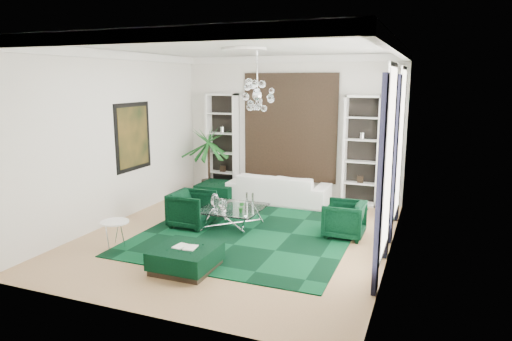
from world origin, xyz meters
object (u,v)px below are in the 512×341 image
at_px(ottoman_front, 186,259).
at_px(palm, 209,152).
at_px(coffee_table, 233,217).
at_px(armchair_right, 344,219).
at_px(side_table, 116,235).
at_px(armchair_left, 192,209).
at_px(sofa, 279,188).
at_px(ottoman_side, 219,191).

distance_m(ottoman_front, palm, 5.37).
distance_m(coffee_table, palm, 3.25).
height_order(armchair_right, coffee_table, armchair_right).
bearing_deg(side_table, armchair_left, 66.02).
distance_m(armchair_left, side_table, 1.82).
distance_m(coffee_table, side_table, 2.52).
bearing_deg(coffee_table, palm, 126.63).
bearing_deg(armchair_right, side_table, -60.76).
bearing_deg(sofa, side_table, 66.27).
bearing_deg(side_table, ottoman_front, -13.29).
relative_size(armchair_left, ottoman_front, 0.87).
bearing_deg(ottoman_front, coffee_table, 94.87).
bearing_deg(armchair_left, armchair_right, -80.23).
bearing_deg(armchair_right, sofa, -134.02).
distance_m(armchair_left, armchair_right, 3.27).
xyz_separation_m(armchair_left, palm, (-1.01, 2.78, 0.80)).
bearing_deg(side_table, palm, 93.46).
height_order(coffee_table, ottoman_side, same).
xyz_separation_m(coffee_table, ottoman_front, (0.20, -2.38, -0.02)).
xyz_separation_m(sofa, ottoman_front, (-0.08, -4.66, -0.18)).
xyz_separation_m(sofa, side_table, (-1.86, -4.24, -0.13)).
height_order(armchair_left, ottoman_side, armchair_left).
relative_size(sofa, ottoman_side, 2.63).
height_order(sofa, armchair_right, sofa).
height_order(armchair_left, ottoman_front, armchair_left).
height_order(armchair_right, palm, palm).
bearing_deg(ottoman_front, palm, 112.85).
bearing_deg(armchair_left, palm, 19.93).
bearing_deg(palm, side_table, -86.54).
distance_m(sofa, ottoman_side, 1.64).
bearing_deg(coffee_table, armchair_right, 6.19).
distance_m(ottoman_side, side_table, 3.97).
xyz_separation_m(sofa, armchair_left, (-1.13, -2.58, 0.01)).
relative_size(armchair_right, ottoman_side, 0.82).
distance_m(sofa, armchair_left, 2.81).
height_order(sofa, ottoman_front, sofa).
bearing_deg(coffee_table, side_table, -128.87).
bearing_deg(armchair_left, ottoman_front, -153.43).
distance_m(ottoman_side, ottoman_front, 4.64).
bearing_deg(coffee_table, ottoman_front, -85.13).
height_order(sofa, coffee_table, sofa).
bearing_deg(side_table, coffee_table, 51.13).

